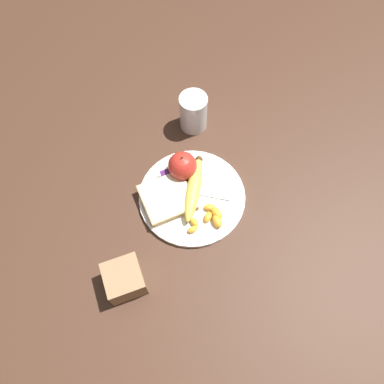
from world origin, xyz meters
TOP-DOWN VIEW (x-y plane):
  - ground_plane at (0.00, 0.00)m, footprint 3.00×3.00m
  - plate at (0.00, 0.00)m, footprint 0.26×0.26m
  - juice_glass at (-0.08, -0.21)m, footprint 0.07×0.07m
  - apple at (-0.00, -0.07)m, footprint 0.07×0.07m
  - banana at (-0.01, -0.01)m, footprint 0.12×0.17m
  - bread_slice at (0.06, -0.01)m, footprint 0.12×0.12m
  - fork at (-0.01, -0.01)m, footprint 0.15×0.10m
  - jam_packet at (0.03, -0.06)m, footprint 0.04×0.03m
  - orange_segment_0 at (0.03, 0.09)m, footprint 0.03×0.02m
  - orange_segment_1 at (-0.01, 0.07)m, footprint 0.03×0.03m
  - orange_segment_2 at (-0.03, 0.09)m, footprint 0.02×0.03m
  - orange_segment_3 at (-0.03, 0.05)m, footprint 0.03×0.03m
  - orange_segment_4 at (-0.04, 0.07)m, footprint 0.03×0.04m
  - orange_segment_5 at (0.02, 0.07)m, footprint 0.02×0.03m
  - condiment_caddy at (0.21, 0.15)m, footprint 0.08×0.08m

SIDE VIEW (x-z plane):
  - ground_plane at x=0.00m, z-range 0.00..0.00m
  - plate at x=0.00m, z-range 0.00..0.02m
  - fork at x=-0.01m, z-range 0.01..0.02m
  - orange_segment_0 at x=0.03m, z-range 0.01..0.03m
  - orange_segment_5 at x=0.02m, z-range 0.01..0.03m
  - orange_segment_1 at x=-0.01m, z-range 0.01..0.03m
  - orange_segment_3 at x=-0.03m, z-range 0.01..0.03m
  - orange_segment_2 at x=-0.03m, z-range 0.01..0.03m
  - orange_segment_4 at x=-0.04m, z-range 0.01..0.03m
  - jam_packet at x=0.03m, z-range 0.01..0.03m
  - bread_slice at x=0.06m, z-range 0.01..0.03m
  - banana at x=-0.01m, z-range 0.01..0.05m
  - condiment_caddy at x=0.21m, z-range 0.00..0.07m
  - apple at x=0.00m, z-range 0.01..0.09m
  - juice_glass at x=-0.08m, z-range 0.00..0.10m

